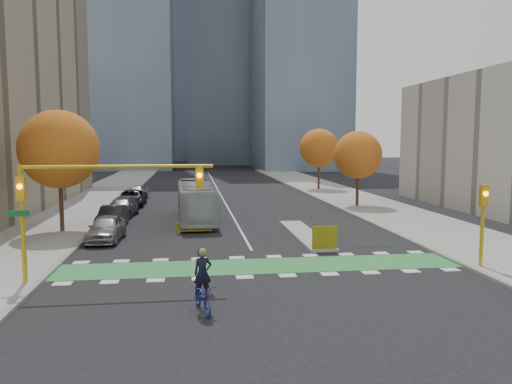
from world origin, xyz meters
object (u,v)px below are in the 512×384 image
object	(u,v)px
tree_east_near	(358,155)
cyclist	(203,291)
parked_car_c	(122,208)
parked_car_e	(137,192)
parked_car_d	(131,198)
hazard_board	(324,238)
parked_car_b	(112,217)
tree_west	(59,149)
traffic_signal_west	(84,192)
tree_east_far	(319,148)
traffic_signal_east	(483,213)
parked_car_a	(106,228)
bus	(196,201)

from	to	relation	value
tree_east_near	cyclist	world-z (taller)	tree_east_near
parked_car_c	parked_car_e	bearing A→B (deg)	97.11
parked_car_d	hazard_board	bearing A→B (deg)	-58.66
parked_car_b	parked_car_e	world-z (taller)	parked_car_e
tree_west	traffic_signal_west	distance (m)	13.25
tree_east_far	traffic_signal_east	world-z (taller)	tree_east_far
hazard_board	parked_car_c	size ratio (longest dim) A/B	0.27
parked_car_b	tree_west	bearing A→B (deg)	-145.36
parked_car_b	tree_east_far	bearing A→B (deg)	50.90
tree_east_far	cyclist	bearing A→B (deg)	-109.91
tree_east_near	parked_car_e	distance (m)	23.07
hazard_board	tree_east_near	xyz separation A→B (m)	(8.00, 17.80, 4.06)
tree_west	parked_car_a	distance (m)	6.67
parked_car_d	parked_car_a	bearing A→B (deg)	-88.57
tree_east_near	tree_east_far	world-z (taller)	tree_east_far
parked_car_a	parked_car_b	distance (m)	5.02
cyclist	parked_car_d	bearing A→B (deg)	87.36
bus	tree_east_near	bearing A→B (deg)	20.25
cyclist	traffic_signal_west	bearing A→B (deg)	125.12
traffic_signal_east	parked_car_c	size ratio (longest dim) A/B	0.80
hazard_board	tree_east_far	distance (m)	35.13
hazard_board	traffic_signal_east	bearing A→B (deg)	-35.92
traffic_signal_west	parked_car_a	xyz separation A→B (m)	(-0.68, 9.39, -3.24)
hazard_board	tree_east_far	size ratio (longest dim) A/B	0.18
traffic_signal_east	parked_car_d	bearing A→B (deg)	126.72
hazard_board	cyclist	distance (m)	11.41
traffic_signal_west	parked_car_e	distance (m)	31.33
hazard_board	parked_car_a	distance (m)	13.45
cyclist	parked_car_b	bearing A→B (deg)	94.01
hazard_board	parked_car_a	xyz separation A→B (m)	(-12.61, 4.68, -0.00)
bus	parked_car_c	distance (m)	6.75
traffic_signal_west	traffic_signal_east	bearing A→B (deg)	0.01
parked_car_b	parked_car_c	world-z (taller)	parked_car_b
traffic_signal_west	parked_car_a	size ratio (longest dim) A/B	1.82
hazard_board	tree_west	world-z (taller)	tree_west
tree_east_far	parked_car_d	size ratio (longest dim) A/B	1.41
hazard_board	traffic_signal_west	world-z (taller)	traffic_signal_west
parked_car_d	parked_car_e	bearing A→B (deg)	90.10
hazard_board	traffic_signal_west	distance (m)	13.23
hazard_board	bus	distance (m)	13.63
traffic_signal_east	parked_car_a	xyz separation A→B (m)	(-19.11, 9.38, -1.94)
bus	cyclist	bearing A→B (deg)	-91.96
traffic_signal_west	parked_car_b	bearing A→B (deg)	94.25
parked_car_c	cyclist	bearing A→B (deg)	-68.68
traffic_signal_east	cyclist	bearing A→B (deg)	-162.33
parked_car_a	parked_car_d	bearing A→B (deg)	94.44
parked_car_e	parked_car_c	bearing A→B (deg)	-82.27
traffic_signal_east	parked_car_e	bearing A→B (deg)	122.06
parked_car_d	parked_car_e	size ratio (longest dim) A/B	1.19
hazard_board	parked_car_e	size ratio (longest dim) A/B	0.31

